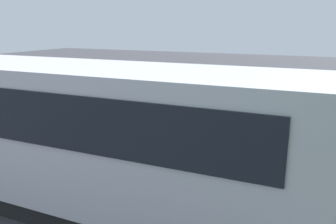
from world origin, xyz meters
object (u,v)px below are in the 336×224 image
at_px(tour_bus, 93,140).
at_px(stunt_motorcycle, 171,107).
at_px(parked_motorcycle_silver, 158,159).
at_px(spectator_left, 177,132).
at_px(traffic_cone, 221,126).
at_px(spectator_centre, 142,125).
at_px(spectator_far_right, 74,118).
at_px(spectator_far_left, 219,136).
at_px(spectator_right, 104,125).

xyz_separation_m(tour_bus, stunt_motorcycle, (1.52, -7.44, -1.03)).
distance_m(parked_motorcycle_silver, stunt_motorcycle, 5.65).
bearing_deg(parked_motorcycle_silver, tour_bus, 76.91).
bearing_deg(spectator_left, traffic_cone, -94.30).
xyz_separation_m(spectator_centre, spectator_far_right, (2.47, 0.21, -0.02)).
height_order(spectator_far_left, spectator_left, spectator_left).
distance_m(spectator_centre, spectator_right, 1.27).
height_order(spectator_right, spectator_far_right, spectator_far_right).
height_order(spectator_centre, parked_motorcycle_silver, spectator_centre).
distance_m(tour_bus, stunt_motorcycle, 7.66).
bearing_deg(traffic_cone, spectator_left, 85.70).
relative_size(spectator_centre, stunt_motorcycle, 0.87).
bearing_deg(spectator_centre, spectator_left, 168.40).
xyz_separation_m(tour_bus, parked_motorcycle_silver, (-0.50, -2.16, -1.16)).
height_order(spectator_centre, traffic_cone, spectator_centre).
bearing_deg(spectator_right, spectator_far_left, -177.63).
xyz_separation_m(spectator_right, stunt_motorcycle, (-0.26, -4.56, -0.39)).
height_order(tour_bus, traffic_cone, tour_bus).
bearing_deg(spectator_left, parked_motorcycle_silver, 72.81).
bearing_deg(traffic_cone, tour_bus, 81.28).
relative_size(spectator_left, spectator_far_right, 1.03).
xyz_separation_m(spectator_far_left, stunt_motorcycle, (3.46, -4.41, -0.47)).
bearing_deg(stunt_motorcycle, traffic_cone, 160.51).
distance_m(parked_motorcycle_silver, traffic_cone, 4.42).
xyz_separation_m(spectator_right, traffic_cone, (-2.78, -3.66, -0.70)).
bearing_deg(spectator_centre, tour_bus, 99.62).
relative_size(spectator_far_left, stunt_motorcycle, 0.88).
xyz_separation_m(spectator_far_left, traffic_cone, (0.93, -3.51, -0.78)).
distance_m(spectator_far_right, stunt_motorcycle, 4.75).
xyz_separation_m(stunt_motorcycle, traffic_cone, (-2.53, 0.89, -0.31)).
xyz_separation_m(spectator_left, traffic_cone, (-0.27, -3.65, -0.78)).
height_order(spectator_far_right, parked_motorcycle_silver, spectator_far_right).
bearing_deg(tour_bus, spectator_far_right, -44.45).
distance_m(tour_bus, spectator_right, 3.44).
height_order(tour_bus, spectator_right, tour_bus).
distance_m(spectator_right, spectator_far_right, 1.23).
relative_size(spectator_far_left, parked_motorcycle_silver, 0.88).
distance_m(spectator_right, traffic_cone, 4.65).
distance_m(spectator_right, parked_motorcycle_silver, 2.45).
bearing_deg(spectator_far_right, stunt_motorcycle, -108.24).
xyz_separation_m(spectator_far_left, parked_motorcycle_silver, (1.44, 0.87, -0.60)).
height_order(spectator_right, parked_motorcycle_silver, spectator_right).
bearing_deg(spectator_right, traffic_cone, -127.19).
relative_size(tour_bus, spectator_far_right, 5.53).
distance_m(spectator_left, stunt_motorcycle, 5.09).
xyz_separation_m(tour_bus, spectator_left, (-0.73, -2.89, -0.56)).
height_order(spectator_far_right, stunt_motorcycle, spectator_far_right).
bearing_deg(traffic_cone, spectator_far_left, 104.90).
height_order(spectator_far_left, spectator_far_right, spectator_far_left).
xyz_separation_m(spectator_centre, spectator_right, (1.24, 0.28, -0.07)).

